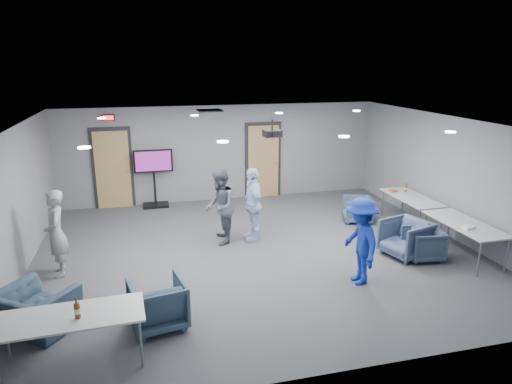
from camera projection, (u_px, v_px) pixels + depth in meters
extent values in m
plane|color=#36393E|center=(257.00, 252.00, 9.60)|extent=(9.00, 9.00, 0.00)
plane|color=silver|center=(257.00, 124.00, 8.85)|extent=(9.00, 9.00, 0.00)
cube|color=slate|center=(222.00, 153.00, 12.95)|extent=(9.00, 0.02, 2.70)
cube|color=slate|center=(339.00, 278.00, 5.50)|extent=(9.00, 0.02, 2.70)
cube|color=slate|center=(14.00, 207.00, 8.16)|extent=(0.02, 8.00, 2.70)
cube|color=slate|center=(450.00, 177.00, 10.29)|extent=(0.02, 8.00, 2.70)
cube|color=black|center=(113.00, 169.00, 12.29)|extent=(1.06, 0.06, 2.24)
cube|color=#A88451|center=(113.00, 170.00, 12.26)|extent=(0.90, 0.05, 2.10)
cylinder|color=gray|center=(126.00, 171.00, 12.31)|extent=(0.04, 0.10, 0.04)
cube|color=black|center=(263.00, 161.00, 13.28)|extent=(1.06, 0.06, 2.24)
cube|color=#A88451|center=(263.00, 162.00, 13.25)|extent=(0.90, 0.05, 2.10)
cylinder|color=gray|center=(275.00, 163.00, 13.31)|extent=(0.04, 0.10, 0.04)
cube|color=black|center=(108.00, 118.00, 11.88)|extent=(0.32, 0.06, 0.16)
cube|color=#FF0C0C|center=(108.00, 118.00, 11.84)|extent=(0.26, 0.02, 0.11)
cube|color=black|center=(210.00, 110.00, 11.35)|extent=(0.60, 0.60, 0.03)
cylinder|color=white|center=(84.00, 148.00, 6.47)|extent=(0.18, 0.18, 0.02)
cylinder|color=white|center=(102.00, 118.00, 9.82)|extent=(0.18, 0.18, 0.02)
cylinder|color=white|center=(223.00, 142.00, 6.94)|extent=(0.18, 0.18, 0.02)
cylinder|color=white|center=(194.00, 115.00, 10.30)|extent=(0.18, 0.18, 0.02)
cylinder|color=white|center=(344.00, 137.00, 7.42)|extent=(0.18, 0.18, 0.02)
cylinder|color=white|center=(279.00, 113.00, 10.77)|extent=(0.18, 0.18, 0.02)
cylinder|color=white|center=(450.00, 132.00, 7.89)|extent=(0.18, 0.18, 0.02)
cylinder|color=white|center=(356.00, 111.00, 11.25)|extent=(0.18, 0.18, 0.02)
imported|color=gray|center=(56.00, 233.00, 8.37)|extent=(0.50, 0.66, 1.64)
imported|color=#4C505B|center=(220.00, 207.00, 9.88)|extent=(0.73, 0.88, 1.65)
imported|color=#C6D9FF|center=(253.00, 204.00, 10.07)|extent=(0.45, 0.99, 1.66)
imported|color=#172E96|center=(360.00, 241.00, 8.08)|extent=(0.63, 1.05, 1.59)
imported|color=#3B5167|center=(357.00, 209.00, 11.35)|extent=(0.85, 0.84, 0.62)
imported|color=#3E4D6B|center=(406.00, 238.00, 9.31)|extent=(1.03, 1.02, 0.77)
imported|color=#35435B|center=(423.00, 244.00, 9.19)|extent=(0.79, 0.77, 0.64)
imported|color=#394D62|center=(158.00, 304.00, 6.83)|extent=(0.92, 0.94, 0.74)
imported|color=#314455|center=(37.00, 310.00, 6.73)|extent=(1.34, 1.31, 0.66)
cube|color=#B0B3B5|center=(412.00, 198.00, 10.94)|extent=(0.74, 1.77, 0.03)
cylinder|color=gray|center=(383.00, 203.00, 11.72)|extent=(0.04, 0.04, 0.70)
cylinder|color=gray|center=(419.00, 224.00, 10.22)|extent=(0.04, 0.04, 0.70)
cylinder|color=gray|center=(403.00, 202.00, 11.86)|extent=(0.04, 0.04, 0.70)
cylinder|color=gray|center=(441.00, 222.00, 10.36)|extent=(0.04, 0.04, 0.70)
cube|color=#B0B3B5|center=(465.00, 224.00, 9.17)|extent=(0.77, 1.85, 0.03)
cylinder|color=gray|center=(425.00, 228.00, 9.99)|extent=(0.04, 0.04, 0.70)
cylinder|color=gray|center=(479.00, 259.00, 8.42)|extent=(0.04, 0.04, 0.70)
cylinder|color=gray|center=(449.00, 226.00, 10.13)|extent=(0.04, 0.04, 0.70)
cylinder|color=gray|center=(507.00, 256.00, 8.56)|extent=(0.04, 0.04, 0.70)
cube|color=#B0B3B5|center=(70.00, 317.00, 5.84)|extent=(1.87, 0.85, 0.03)
cylinder|color=gray|center=(138.00, 319.00, 6.45)|extent=(0.04, 0.04, 0.70)
cylinder|color=gray|center=(7.00, 339.00, 5.98)|extent=(0.04, 0.04, 0.70)
cylinder|color=gray|center=(141.00, 343.00, 5.90)|extent=(0.04, 0.04, 0.70)
cylinder|color=#613710|center=(77.00, 311.00, 5.75)|extent=(0.07, 0.07, 0.20)
cylinder|color=#613710|center=(76.00, 300.00, 5.71)|extent=(0.03, 0.03, 0.09)
cylinder|color=beige|center=(77.00, 311.00, 5.75)|extent=(0.08, 0.08, 0.07)
cylinder|color=#613710|center=(406.00, 189.00, 11.34)|extent=(0.06, 0.06, 0.16)
cylinder|color=#613710|center=(406.00, 184.00, 11.31)|extent=(0.02, 0.02, 0.07)
cylinder|color=beige|center=(406.00, 189.00, 11.34)|extent=(0.06, 0.06, 0.05)
cube|color=#BC4E2F|center=(393.00, 191.00, 11.36)|extent=(0.23, 0.19, 0.04)
cube|color=white|center=(468.00, 227.00, 8.86)|extent=(0.25, 0.19, 0.05)
cube|color=black|center=(156.00, 205.00, 12.63)|extent=(0.69, 0.49, 0.06)
cylinder|color=black|center=(155.00, 184.00, 12.46)|extent=(0.06, 0.06, 1.18)
cube|color=black|center=(153.00, 161.00, 12.28)|extent=(1.03, 0.07, 0.61)
cube|color=#701970|center=(153.00, 161.00, 12.23)|extent=(0.94, 0.01, 0.53)
cylinder|color=black|center=(272.00, 125.00, 9.58)|extent=(0.04, 0.04, 0.22)
cube|color=black|center=(272.00, 133.00, 9.63)|extent=(0.37, 0.32, 0.14)
cylinder|color=black|center=(274.00, 134.00, 9.48)|extent=(0.08, 0.06, 0.08)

